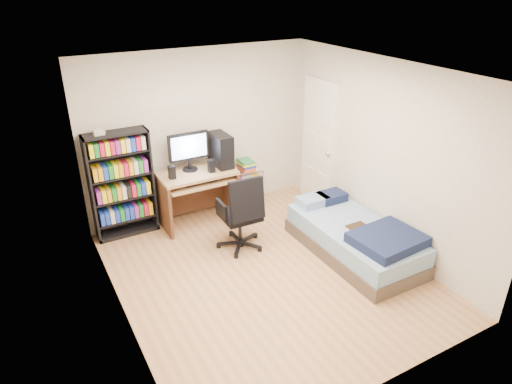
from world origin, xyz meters
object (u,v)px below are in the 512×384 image
media_shelf (122,184)px  bed (355,238)px  computer_desk (203,174)px  office_chair (241,225)px

media_shelf → bed: media_shelf is taller
media_shelf → computer_desk: bearing=-7.9°
media_shelf → office_chair: bearing=-42.4°
media_shelf → computer_desk: media_shelf is taller
office_chair → computer_desk: bearing=98.4°
bed → office_chair: bearing=145.1°
office_chair → bed: office_chair is taller
computer_desk → bed: size_ratio=0.73×
media_shelf → office_chair: media_shelf is taller
computer_desk → bed: bearing=-53.7°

